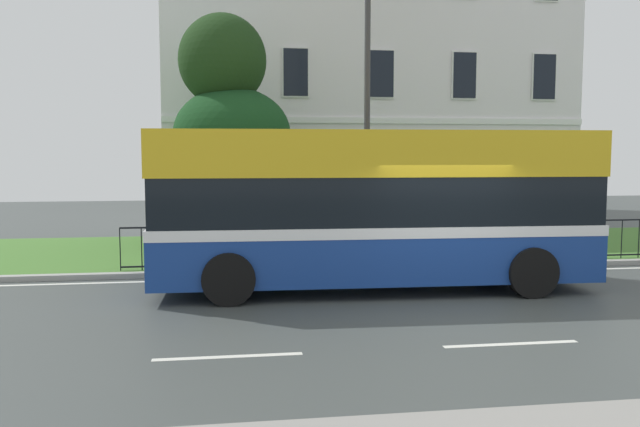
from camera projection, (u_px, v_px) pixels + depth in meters
ground_plane at (441, 298)px, 12.42m from camera, size 60.00×56.00×0.18m
georgian_townhouse at (350, 53)px, 27.48m from camera, size 14.89×11.16×13.43m
iron_verge_railing at (452, 241)px, 15.64m from camera, size 15.27×0.04×0.97m
evergreen_tree at (229, 152)px, 18.74m from camera, size 3.97×3.97×6.59m
single_decker_bus at (373, 207)px, 13.12m from camera, size 8.70×2.88×3.14m
street_lamp_post at (367, 91)px, 15.55m from camera, size 0.36×0.24×7.12m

